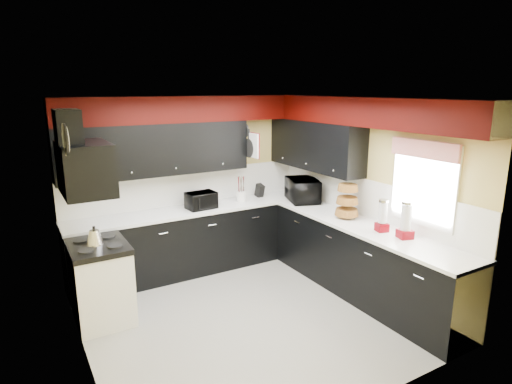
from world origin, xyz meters
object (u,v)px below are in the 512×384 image
utensil_crock (241,196)px  kettle (95,237)px  knife_block (260,191)px  toaster_oven (201,200)px  microwave (303,190)px

utensil_crock → kettle: size_ratio=0.85×
utensil_crock → knife_block: size_ratio=0.77×
toaster_oven → microwave: bearing=-18.5°
toaster_oven → utensil_crock: size_ratio=2.62×
toaster_oven → kettle: (-1.57, -0.68, -0.06)m
utensil_crock → knife_block: knife_block is taller
toaster_oven → utensil_crock: bearing=0.7°
microwave → kettle: microwave is taller
knife_block → kettle: bearing=-165.8°
knife_block → kettle: size_ratio=1.11×
utensil_crock → kettle: (-2.24, -0.73, -0.02)m
utensil_crock → knife_block: bearing=14.0°
toaster_oven → utensil_crock: 0.67m
toaster_oven → utensil_crock: (0.67, 0.05, -0.04)m
toaster_oven → kettle: 1.71m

